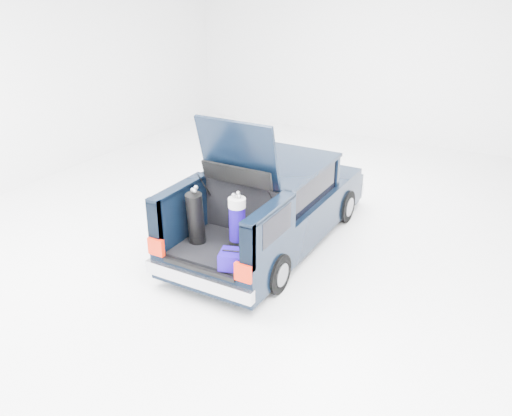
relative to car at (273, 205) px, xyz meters
The scene contains 6 objects.
ground 0.68m from the car, 90.00° to the right, with size 14.00×14.00×0.00m, color white.
car is the anchor object (origin of this frame).
red_suitcase 1.43m from the car, 69.44° to the right, with size 0.37×0.32×0.53m.
black_golf_bag 1.77m from the car, 104.49° to the right, with size 0.31×0.36×0.91m.
blue_golf_bag 1.49m from the car, 83.92° to the right, with size 0.34×0.34×0.88m.
blue_duffel 2.07m from the car, 76.01° to the right, with size 0.58×0.46×0.26m.
Camera 1 is at (3.94, -7.49, 4.47)m, focal length 38.00 mm.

